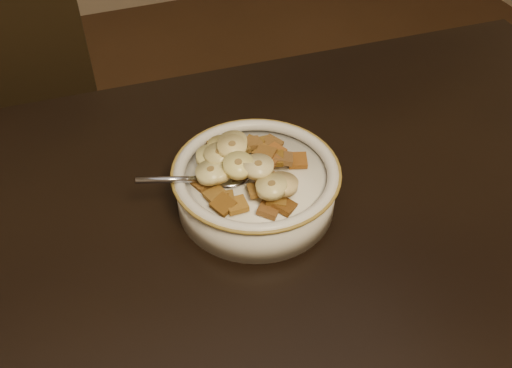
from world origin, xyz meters
name	(u,v)px	position (x,y,z in m)	size (l,w,h in m)	color
chair	(1,202)	(-0.15, 0.57, 0.48)	(0.43, 0.43, 0.97)	black
cereal_bowl	(256,190)	(0.18, 0.16, 0.77)	(0.17, 0.17, 0.04)	silver
milk	(256,176)	(0.18, 0.16, 0.79)	(0.14, 0.14, 0.00)	white
spoon	(231,178)	(0.15, 0.16, 0.80)	(0.03, 0.04, 0.01)	#8F92A7
cereal_square_0	(203,183)	(0.12, 0.17, 0.80)	(0.02, 0.02, 0.01)	brown
cereal_square_1	(242,145)	(0.18, 0.21, 0.80)	(0.02, 0.02, 0.01)	brown
cereal_square_2	(238,150)	(0.17, 0.19, 0.81)	(0.02, 0.02, 0.01)	olive
cereal_square_3	(272,144)	(0.21, 0.20, 0.80)	(0.02, 0.02, 0.01)	brown
cereal_square_4	(237,205)	(0.14, 0.12, 0.80)	(0.02, 0.02, 0.01)	#976623
cereal_square_5	(274,158)	(0.20, 0.16, 0.81)	(0.02, 0.02, 0.01)	brown
cereal_square_6	(224,200)	(0.13, 0.13, 0.80)	(0.02, 0.02, 0.01)	brown
cereal_square_7	(277,198)	(0.18, 0.11, 0.80)	(0.02, 0.02, 0.01)	brown
cereal_square_8	(265,176)	(0.18, 0.14, 0.81)	(0.02, 0.02, 0.01)	brown
cereal_square_9	(264,144)	(0.20, 0.20, 0.80)	(0.02, 0.02, 0.01)	brown
cereal_square_10	(253,144)	(0.19, 0.20, 0.80)	(0.02, 0.02, 0.01)	brown
cereal_square_11	(298,160)	(0.22, 0.16, 0.80)	(0.02, 0.02, 0.01)	brown
cereal_square_12	(217,148)	(0.15, 0.22, 0.80)	(0.02, 0.02, 0.01)	brown
cereal_square_13	(274,152)	(0.20, 0.18, 0.81)	(0.02, 0.02, 0.01)	brown
cereal_square_14	(267,161)	(0.19, 0.16, 0.81)	(0.02, 0.02, 0.01)	brown
cereal_square_15	(265,154)	(0.19, 0.17, 0.81)	(0.02, 0.02, 0.01)	brown
cereal_square_16	(227,154)	(0.16, 0.20, 0.80)	(0.02, 0.02, 0.01)	brown
cereal_square_17	(258,190)	(0.17, 0.13, 0.80)	(0.02, 0.02, 0.01)	brown
cereal_square_18	(269,210)	(0.17, 0.11, 0.80)	(0.02, 0.02, 0.01)	brown
cereal_square_19	(284,206)	(0.19, 0.11, 0.80)	(0.02, 0.02, 0.01)	brown
cereal_square_20	(223,205)	(0.13, 0.12, 0.80)	(0.02, 0.02, 0.01)	brown
cereal_square_21	(216,195)	(0.12, 0.14, 0.80)	(0.02, 0.02, 0.01)	#9A6C1F
cereal_square_22	(234,145)	(0.17, 0.21, 0.80)	(0.02, 0.02, 0.01)	brown
cereal_square_23	(283,158)	(0.21, 0.16, 0.81)	(0.02, 0.02, 0.01)	brown
cereal_square_24	(265,154)	(0.19, 0.17, 0.81)	(0.02, 0.02, 0.01)	brown
cereal_square_25	(240,166)	(0.16, 0.16, 0.81)	(0.02, 0.02, 0.01)	brown
cereal_square_26	(213,161)	(0.14, 0.19, 0.80)	(0.02, 0.02, 0.01)	brown
cereal_square_27	(270,181)	(0.18, 0.13, 0.81)	(0.02, 0.02, 0.01)	brown
cereal_square_28	(252,143)	(0.19, 0.20, 0.80)	(0.02, 0.02, 0.01)	brown
banana_slice_0	(217,171)	(0.13, 0.16, 0.81)	(0.03, 0.03, 0.01)	#E1CF6B
banana_slice_1	(238,165)	(0.15, 0.15, 0.82)	(0.03, 0.03, 0.01)	#ECDE7D
banana_slice_2	(272,187)	(0.18, 0.12, 0.82)	(0.03, 0.03, 0.01)	#DDCE6F
banana_slice_3	(258,167)	(0.17, 0.14, 0.82)	(0.03, 0.03, 0.01)	#F2E099
banana_slice_4	(219,155)	(0.14, 0.18, 0.82)	(0.03, 0.03, 0.01)	#F0D776
banana_slice_5	(233,143)	(0.16, 0.19, 0.82)	(0.03, 0.03, 0.01)	#D7BD71
banana_slice_6	(222,146)	(0.15, 0.20, 0.81)	(0.03, 0.03, 0.01)	#FEE880
banana_slice_7	(211,172)	(0.13, 0.16, 0.81)	(0.03, 0.03, 0.01)	#FFEB95
banana_slice_8	(232,147)	(0.16, 0.18, 0.82)	(0.03, 0.03, 0.01)	#EFD67B
banana_slice_9	(211,157)	(0.14, 0.19, 0.81)	(0.03, 0.03, 0.01)	#F3E089
banana_slice_10	(283,184)	(0.19, 0.12, 0.81)	(0.03, 0.03, 0.01)	#E9C984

